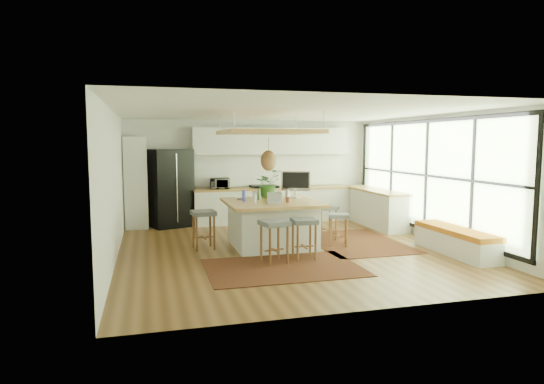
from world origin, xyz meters
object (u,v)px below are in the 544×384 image
object	(u,v)px
stool_near_right	(304,239)
stool_right_back	(326,224)
fridge	(171,190)
laptop	(275,197)
microwave	(220,182)
island	(272,224)
stool_left_side	(204,231)
stool_near_left	(274,243)
stool_right_front	(339,229)
monitor	(296,186)
island_plant	(268,187)

from	to	relation	value
stool_near_right	stool_right_back	bearing A→B (deg)	55.67
fridge	stool_right_back	distance (m)	4.09
laptop	microwave	world-z (taller)	microwave
island	stool_left_side	xyz separation A→B (m)	(-1.37, 0.11, -0.11)
island	stool_near_left	distance (m)	1.35
stool_right_front	stool_left_side	bearing A→B (deg)	170.49
stool_near_left	monitor	bearing A→B (deg)	61.31
laptop	stool_near_left	bearing A→B (deg)	-92.82
fridge	stool_left_side	size ratio (longest dim) A/B	2.54
island	monitor	distance (m)	1.06
stool_near_right	stool_right_front	xyz separation A→B (m)	(1.02, 0.80, 0.00)
stool_near_right	monitor	distance (m)	1.81
stool_near_left	microwave	size ratio (longest dim) A/B	1.53
stool_right_back	stool_left_side	world-z (taller)	stool_left_side
stool_left_side	island_plant	size ratio (longest dim) A/B	1.27
stool_right_back	laptop	bearing A→B (deg)	-152.88
stool_right_front	monitor	distance (m)	1.32
island	island_plant	size ratio (longest dim) A/B	3.07
stool_near_right	island_plant	size ratio (longest dim) A/B	1.22
stool_near_left	microwave	distance (m)	4.23
stool_right_front	fridge	bearing A→B (deg)	135.28
island	monitor	world-z (taller)	monitor
fridge	stool_near_left	distance (m)	4.46
island	stool_right_back	bearing A→B (deg)	13.13
fridge	monitor	size ratio (longest dim) A/B	3.10
stool_right_back	monitor	size ratio (longest dim) A/B	1.20
island	island_plant	xyz separation A→B (m)	(0.09, 0.65, 0.70)
stool_right_front	stool_left_side	size ratio (longest dim) A/B	0.87
stool_right_back	laptop	world-z (taller)	laptop
stool_right_back	monitor	bearing A→B (deg)	169.45
monitor	microwave	world-z (taller)	monitor
stool_near_right	island	bearing A→B (deg)	104.91
monitor	island_plant	world-z (taller)	monitor
stool_right_back	stool_left_side	distance (m)	2.67
stool_near_right	stool_left_side	world-z (taller)	stool_left_side
microwave	island_plant	xyz separation A→B (m)	(0.72, -2.19, 0.07)
stool_right_front	stool_left_side	distance (m)	2.73
laptop	island_plant	xyz separation A→B (m)	(0.13, 1.03, 0.12)
microwave	island_plant	world-z (taller)	island_plant
stool_near_left	laptop	size ratio (longest dim) A/B	2.36
fridge	island_plant	bearing A→B (deg)	-68.14
microwave	island_plant	distance (m)	2.30
stool_left_side	microwave	bearing A→B (deg)	74.73
stool_near_left	laptop	bearing A→B (deg)	74.06
stool_near_right	laptop	xyz separation A→B (m)	(-0.34, 0.77, 0.70)
stool_near_right	monitor	world-z (taller)	monitor
stool_right_back	microwave	distance (m)	3.27
stool_near_right	monitor	xyz separation A→B (m)	(0.34, 1.57, 0.83)
laptop	monitor	distance (m)	1.06
stool_near_left	microwave	world-z (taller)	microwave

